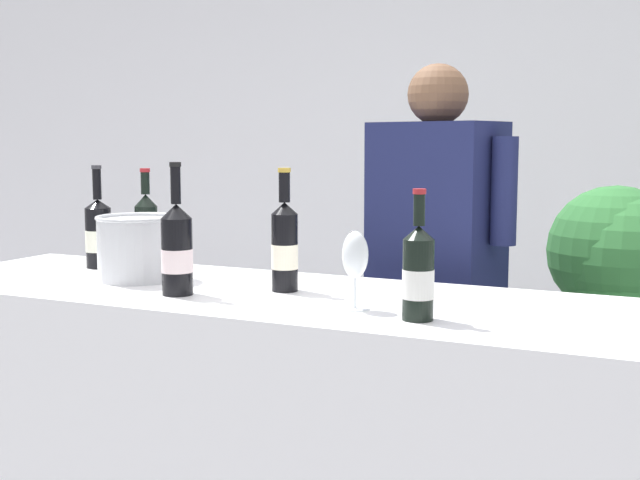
% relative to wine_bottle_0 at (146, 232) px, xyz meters
% --- Properties ---
extents(wall_back, '(8.00, 0.10, 2.80)m').
position_rel_wine_bottle_0_xyz_m(wall_back, '(0.62, 2.41, 0.33)').
color(wall_back, white).
rests_on(wall_back, ground_plane).
extents(counter, '(2.34, 0.67, 0.95)m').
position_rel_wine_bottle_0_xyz_m(counter, '(0.62, -0.19, -0.60)').
color(counter, white).
rests_on(counter, ground_plane).
extents(wine_bottle_0, '(0.07, 0.07, 0.32)m').
position_rel_wine_bottle_0_xyz_m(wine_bottle_0, '(0.00, 0.00, 0.00)').
color(wine_bottle_0, black).
rests_on(wine_bottle_0, counter).
extents(wine_bottle_1, '(0.07, 0.07, 0.30)m').
position_rel_wine_bottle_0_xyz_m(wine_bottle_1, '(1.02, -0.35, -0.01)').
color(wine_bottle_1, black).
rests_on(wine_bottle_1, counter).
extents(wine_bottle_2, '(0.08, 0.08, 0.33)m').
position_rel_wine_bottle_0_xyz_m(wine_bottle_2, '(-0.16, -0.04, -0.01)').
color(wine_bottle_2, black).
rests_on(wine_bottle_2, counter).
extents(wine_bottle_4, '(0.08, 0.08, 0.35)m').
position_rel_wine_bottle_0_xyz_m(wine_bottle_4, '(0.34, -0.33, 0.00)').
color(wine_bottle_4, black).
rests_on(wine_bottle_4, counter).
extents(wine_bottle_5, '(0.07, 0.07, 0.34)m').
position_rel_wine_bottle_0_xyz_m(wine_bottle_5, '(0.58, -0.15, 0.00)').
color(wine_bottle_5, black).
rests_on(wine_bottle_5, counter).
extents(wine_glass, '(0.07, 0.07, 0.19)m').
position_rel_wine_bottle_0_xyz_m(wine_glass, '(0.85, -0.31, 0.01)').
color(wine_glass, silver).
rests_on(wine_glass, counter).
extents(ice_bucket, '(0.24, 0.24, 0.19)m').
position_rel_wine_bottle_0_xyz_m(ice_bucket, '(0.10, -0.17, -0.02)').
color(ice_bucket, silver).
rests_on(ice_bucket, counter).
extents(person_server, '(0.55, 0.34, 1.61)m').
position_rel_wine_bottle_0_xyz_m(person_server, '(0.82, 0.46, -0.29)').
color(person_server, black).
rests_on(person_server, ground_plane).
extents(potted_shrub, '(0.52, 0.61, 1.22)m').
position_rel_wine_bottle_0_xyz_m(potted_shrub, '(1.38, 0.80, -0.22)').
color(potted_shrub, brown).
rests_on(potted_shrub, ground_plane).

